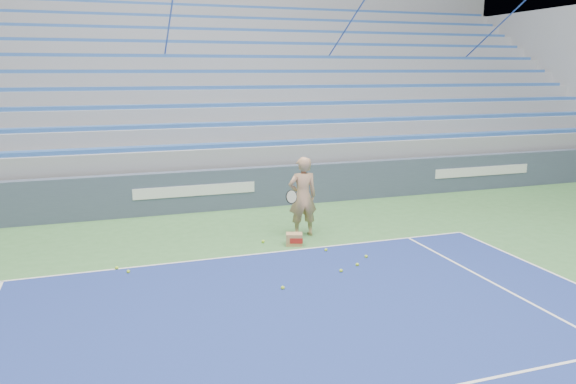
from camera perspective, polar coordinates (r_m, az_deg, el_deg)
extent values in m
cube|color=white|center=(11.42, -6.06, -6.58)|extent=(10.97, 0.05, 0.00)
cube|color=#3F4A5F|center=(15.07, -9.48, 0.08)|extent=(30.00, 0.30, 1.10)
cube|color=white|center=(14.91, -9.39, 0.14)|extent=(3.20, 0.02, 0.28)
cube|color=white|center=(18.57, 19.15, 2.01)|extent=(3.40, 0.02, 0.28)
cube|color=gray|center=(19.50, -11.69, 2.75)|extent=(30.00, 8.50, 1.10)
cube|color=gray|center=(19.39, -11.79, 5.08)|extent=(30.00, 8.50, 0.50)
cube|color=#2E5AA8|center=(15.54, -10.04, 4.56)|extent=(29.60, 0.42, 0.11)
cube|color=gray|center=(19.76, -12.01, 6.66)|extent=(30.00, 7.65, 0.50)
cube|color=#2E5AA8|center=(16.32, -10.57, 6.67)|extent=(29.60, 0.42, 0.11)
cube|color=gray|center=(20.14, -12.22, 8.18)|extent=(30.00, 6.80, 0.50)
cube|color=#2E5AA8|center=(17.12, -11.06, 8.58)|extent=(29.60, 0.42, 0.11)
cube|color=gray|center=(20.53, -12.43, 9.65)|extent=(30.00, 5.95, 0.50)
cube|color=#2E5AA8|center=(17.94, -11.50, 10.32)|extent=(29.60, 0.42, 0.11)
cube|color=gray|center=(20.94, -12.63, 11.05)|extent=(30.00, 5.10, 0.50)
cube|color=#2E5AA8|center=(18.78, -11.92, 11.91)|extent=(29.60, 0.42, 0.11)
cube|color=gray|center=(21.36, -12.82, 12.40)|extent=(30.00, 4.25, 0.50)
cube|color=#2E5AA8|center=(19.63, -12.30, 13.36)|extent=(29.60, 0.42, 0.11)
cube|color=gray|center=(21.79, -13.01, 13.70)|extent=(30.00, 3.40, 0.50)
cube|color=#2E5AA8|center=(20.49, -12.65, 14.68)|extent=(29.60, 0.42, 0.11)
cube|color=gray|center=(22.24, -13.19, 14.95)|extent=(30.00, 2.55, 0.50)
cube|color=#2E5AA8|center=(21.36, -12.98, 15.90)|extent=(29.60, 0.42, 0.11)
cube|color=gray|center=(22.69, -13.37, 16.15)|extent=(30.00, 1.70, 0.50)
cube|color=#2E5AA8|center=(22.24, -13.28, 17.03)|extent=(29.60, 0.42, 0.11)
cube|color=gray|center=(23.15, -13.54, 17.30)|extent=(30.00, 0.85, 0.50)
cube|color=#2E5AA8|center=(23.13, -13.57, 18.06)|extent=(29.60, 0.42, 0.11)
cube|color=gray|center=(25.90, 24.05, 9.81)|extent=(0.30, 8.80, 6.10)
cube|color=gray|center=(23.77, -13.44, 11.85)|extent=(31.00, 0.40, 7.30)
cylinder|color=#2F50A7|center=(19.27, -12.22, 14.71)|extent=(0.05, 8.53, 5.04)
cylinder|color=#2F50A7|center=(20.86, 4.93, 14.73)|extent=(0.05, 8.53, 5.04)
cylinder|color=#2F50A7|center=(23.90, 18.64, 13.83)|extent=(0.05, 8.53, 5.04)
imported|color=tan|center=(12.62, 1.49, -0.47)|extent=(0.68, 0.46, 1.81)
cylinder|color=black|center=(12.27, 0.36, -0.64)|extent=(0.12, 0.27, 0.08)
cylinder|color=beige|center=(11.95, 0.35, -0.49)|extent=(0.29, 0.16, 0.28)
torus|color=black|center=(11.95, 0.35, -0.49)|extent=(0.31, 0.18, 0.30)
cube|color=#AD8253|center=(12.12, 0.63, -4.82)|extent=(0.41, 0.36, 0.26)
cube|color=#B21E19|center=(11.99, 0.85, -5.00)|extent=(0.27, 0.10, 0.12)
sphere|color=#BAE82F|center=(12.29, -2.55, -5.05)|extent=(0.07, 0.07, 0.07)
sphere|color=#BAE82F|center=(11.75, 3.88, -5.90)|extent=(0.07, 0.07, 0.07)
sphere|color=#BAE82F|center=(11.43, 7.95, -6.51)|extent=(0.07, 0.07, 0.07)
sphere|color=#BAE82F|center=(10.95, 7.05, -7.33)|extent=(0.07, 0.07, 0.07)
sphere|color=#BAE82F|center=(9.77, -0.54, -9.70)|extent=(0.07, 0.07, 0.07)
sphere|color=#BAE82F|center=(10.60, 5.41, -7.97)|extent=(0.07, 0.07, 0.07)
sphere|color=#BAE82F|center=(11.17, -17.01, -7.40)|extent=(0.07, 0.07, 0.07)
sphere|color=#BAE82F|center=(10.92, -15.91, -7.79)|extent=(0.07, 0.07, 0.07)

